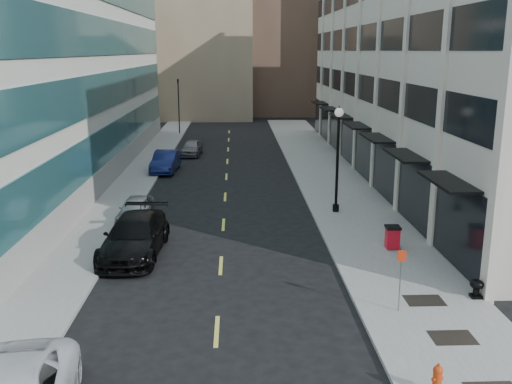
{
  "coord_description": "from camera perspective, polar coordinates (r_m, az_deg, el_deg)",
  "views": [
    {
      "loc": [
        0.67,
        -15.37,
        9.11
      ],
      "look_at": [
        1.59,
        9.46,
        2.93
      ],
      "focal_mm": 40.0,
      "sensor_mm": 36.0,
      "label": 1
    }
  ],
  "objects": [
    {
      "name": "building_right",
      "position": [
        45.38,
        19.4,
        13.06
      ],
      "size": [
        15.3,
        46.5,
        18.25
      ],
      "color": "beige",
      "rests_on": "ground"
    },
    {
      "name": "car_blue_sedan",
      "position": [
        44.48,
        -9.01,
        3.03
      ],
      "size": [
        2.02,
        4.96,
        1.6
      ],
      "primitive_type": "imported",
      "rotation": [
        0.0,
        0.0,
        -0.07
      ],
      "color": "#151E51",
      "rests_on": "ground"
    },
    {
      "name": "sign_post",
      "position": [
        20.61,
        14.3,
        -7.52
      ],
      "size": [
        0.28,
        0.07,
        2.43
      ],
      "rotation": [
        0.0,
        0.0,
        -0.07
      ],
      "color": "slate",
      "rests_on": "sidewalk_right"
    },
    {
      "name": "traffic_signal",
      "position": [
        63.76,
        -7.81,
        10.8
      ],
      "size": [
        0.66,
        0.66,
        6.98
      ],
      "color": "black",
      "rests_on": "ground"
    },
    {
      "name": "lamppost",
      "position": [
        32.2,
        8.18,
        4.16
      ],
      "size": [
        0.5,
        0.5,
        6.04
      ],
      "color": "black",
      "rests_on": "sidewalk_right"
    },
    {
      "name": "car_grey_sedan",
      "position": [
        51.21,
        -6.45,
        4.43
      ],
      "size": [
        1.96,
        4.21,
        1.39
      ],
      "primitive_type": "imported",
      "rotation": [
        0.0,
        0.0,
        -0.08
      ],
      "color": "slate",
      "rests_on": "ground"
    },
    {
      "name": "sidewalk_right",
      "position": [
        37.14,
        8.54,
        -0.26
      ],
      "size": [
        5.0,
        80.0,
        0.15
      ],
      "primitive_type": "cube",
      "color": "gray",
      "rests_on": "ground"
    },
    {
      "name": "fire_hydrant",
      "position": [
        16.74,
        17.68,
        -17.41
      ],
      "size": [
        0.36,
        0.36,
        0.88
      ],
      "rotation": [
        0.0,
        0.0,
        0.39
      ],
      "color": "red",
      "rests_on": "sidewalk_right"
    },
    {
      "name": "ground",
      "position": [
        17.88,
        -4.15,
        -16.7
      ],
      "size": [
        160.0,
        160.0,
        0.0
      ],
      "primitive_type": "plane",
      "color": "black",
      "rests_on": "ground"
    },
    {
      "name": "grate_far",
      "position": [
        22.26,
        16.48,
        -10.36
      ],
      "size": [
        1.4,
        1.0,
        0.01
      ],
      "primitive_type": "cube",
      "color": "black",
      "rests_on": "sidewalk_right"
    },
    {
      "name": "grate_mid",
      "position": [
        19.9,
        19.06,
        -13.59
      ],
      "size": [
        1.4,
        1.0,
        0.01
      ],
      "primitive_type": "cube",
      "color": "black",
      "rests_on": "sidewalk_right"
    },
    {
      "name": "urn_planter",
      "position": [
        22.97,
        21.19,
        -8.82
      ],
      "size": [
        0.51,
        0.51,
        0.71
      ],
      "rotation": [
        0.0,
        0.0,
        0.02
      ],
      "color": "black",
      "rests_on": "sidewalk_right"
    },
    {
      "name": "car_silver_sedan",
      "position": [
        31.87,
        -11.93,
        -1.68
      ],
      "size": [
        1.88,
        4.07,
        1.35
      ],
      "primitive_type": "imported",
      "rotation": [
        0.0,
        0.0,
        -0.07
      ],
      "color": "#919599",
      "rests_on": "ground"
    },
    {
      "name": "skyline_tan_near",
      "position": [
        83.64,
        -5.57,
        17.27
      ],
      "size": [
        14.0,
        18.0,
        28.0
      ],
      "primitive_type": "cube",
      "color": "#968262",
      "rests_on": "ground"
    },
    {
      "name": "road_centerline",
      "position": [
        33.63,
        -3.19,
        -1.75
      ],
      "size": [
        0.15,
        68.2,
        0.01
      ],
      "color": "#D8CC4C",
      "rests_on": "ground"
    },
    {
      "name": "skyline_stone",
      "position": [
        83.2,
        10.23,
        14.38
      ],
      "size": [
        10.0,
        14.0,
        20.0
      ],
      "primitive_type": "cube",
      "color": "beige",
      "rests_on": "ground"
    },
    {
      "name": "trash_bin",
      "position": [
        27.24,
        13.48,
        -4.34
      ],
      "size": [
        0.68,
        0.76,
        1.08
      ],
      "rotation": [
        0.0,
        0.0,
        -0.03
      ],
      "color": "red",
      "rests_on": "sidewalk_right"
    },
    {
      "name": "skyline_tan_far",
      "position": [
        94.53,
        -11.43,
        14.86
      ],
      "size": [
        12.0,
        14.0,
        22.0
      ],
      "primitive_type": "cube",
      "color": "#968262",
      "rests_on": "ground"
    },
    {
      "name": "sidewalk_left",
      "position": [
        37.2,
        -13.17,
        -0.46
      ],
      "size": [
        3.0,
        80.0,
        0.15
      ],
      "primitive_type": "cube",
      "color": "gray",
      "rests_on": "ground"
    },
    {
      "name": "car_black_pickup",
      "position": [
        26.57,
        -12.03,
        -4.37
      ],
      "size": [
        2.8,
        6.26,
        1.78
      ],
      "primitive_type": "imported",
      "rotation": [
        0.0,
        0.0,
        -0.05
      ],
      "color": "black",
      "rests_on": "ground"
    }
  ]
}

